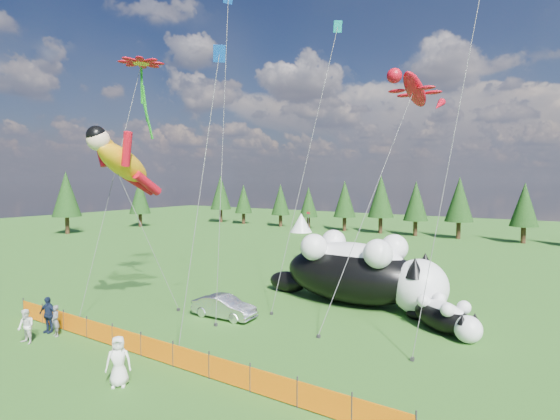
# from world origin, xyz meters

# --- Properties ---
(ground) EXTENTS (160.00, 160.00, 0.00)m
(ground) POSITION_xyz_m (0.00, 0.00, 0.00)
(ground) COLOR #0F380A
(ground) RESTS_ON ground
(safety_fence) EXTENTS (22.06, 0.06, 1.10)m
(safety_fence) POSITION_xyz_m (0.00, -3.00, 0.50)
(safety_fence) COLOR #262626
(safety_fence) RESTS_ON ground
(tree_line) EXTENTS (90.00, 4.00, 8.00)m
(tree_line) POSITION_xyz_m (0.00, 45.00, 4.00)
(tree_line) COLOR black
(tree_line) RESTS_ON ground
(festival_tents) EXTENTS (50.00, 3.20, 2.80)m
(festival_tents) POSITION_xyz_m (11.00, 40.00, 1.40)
(festival_tents) COLOR white
(festival_tents) RESTS_ON ground
(cat_large) EXTENTS (12.12, 4.50, 4.38)m
(cat_large) POSITION_xyz_m (3.91, 9.74, 2.08)
(cat_large) COLOR black
(cat_large) RESTS_ON ground
(cat_small) EXTENTS (4.32, 3.49, 1.77)m
(cat_small) POSITION_xyz_m (9.53, 7.38, 0.84)
(cat_small) COLOR black
(cat_small) RESTS_ON ground
(car) EXTENTS (3.84, 1.56, 1.24)m
(car) POSITION_xyz_m (-1.43, 3.11, 0.62)
(car) COLOR silver
(car) RESTS_ON ground
(spectator_a) EXTENTS (0.61, 0.45, 1.56)m
(spectator_a) POSITION_xyz_m (-6.53, -3.69, 0.78)
(spectator_a) COLOR slate
(spectator_a) RESTS_ON ground
(spectator_b) EXTENTS (0.83, 0.52, 1.65)m
(spectator_b) POSITION_xyz_m (-6.73, -5.01, 0.82)
(spectator_b) COLOR white
(spectator_b) RESTS_ON ground
(spectator_c) EXTENTS (1.19, 0.80, 1.85)m
(spectator_c) POSITION_xyz_m (-7.37, -3.60, 0.92)
(spectator_c) COLOR #151F3A
(spectator_c) RESTS_ON ground
(spectator_e) EXTENTS (1.10, 1.08, 1.91)m
(spectator_e) POSITION_xyz_m (0.56, -5.31, 0.96)
(spectator_e) COLOR white
(spectator_e) RESTS_ON ground
(superhero_kite) EXTENTS (5.30, 5.60, 10.99)m
(superhero_kite) POSITION_xyz_m (-6.24, 0.30, 8.66)
(superhero_kite) COLOR orange
(superhero_kite) RESTS_ON ground
(gecko_kite) EXTENTS (3.36, 13.38, 16.86)m
(gecko_kite) POSITION_xyz_m (6.03, 13.37, 13.52)
(gecko_kite) COLOR #B50919
(gecko_kite) RESTS_ON ground
(flower_kite) EXTENTS (3.51, 6.31, 15.44)m
(flower_kite) POSITION_xyz_m (-7.74, 2.90, 14.75)
(flower_kite) COLOR #B50919
(flower_kite) RESTS_ON ground
(diamond_kite_a) EXTENTS (2.42, 4.30, 19.53)m
(diamond_kite_a) POSITION_xyz_m (-2.79, 5.27, 17.76)
(diamond_kite_a) COLOR #0B43B2
(diamond_kite_a) RESTS_ON ground
(diamond_kite_c) EXTENTS (0.91, 3.43, 14.36)m
(diamond_kite_c) POSITION_xyz_m (0.71, 0.30, 13.01)
(diamond_kite_c) COLOR #0B43B2
(diamond_kite_c) RESTS_ON ground
(diamond_kite_d) EXTENTS (1.81, 6.16, 18.61)m
(diamond_kite_d) POSITION_xyz_m (1.69, 10.40, 16.50)
(diamond_kite_d) COLOR #0EA3A8
(diamond_kite_d) RESTS_ON ground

